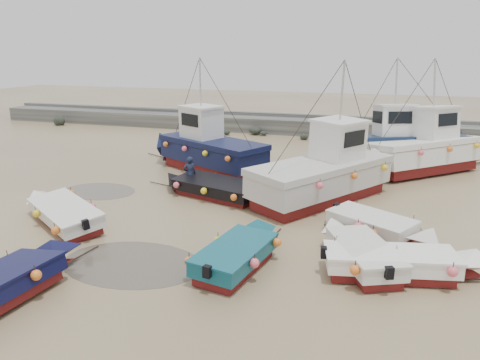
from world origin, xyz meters
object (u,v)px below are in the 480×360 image
at_px(dinghy_2, 240,250).
at_px(dinghy_6, 360,248).
at_px(dinghy_3, 403,261).
at_px(cabin_boat_0, 205,147).
at_px(dinghy_0, 63,210).
at_px(cabin_boat_1, 330,171).
at_px(person, 190,191).
at_px(dinghy_4, 211,185).
at_px(dinghy_5, 380,225).
at_px(cabin_boat_3, 431,148).
at_px(cabin_boat_2, 398,144).

relative_size(dinghy_2, dinghy_6, 1.06).
relative_size(dinghy_3, cabin_boat_0, 0.67).
bearing_deg(dinghy_6, dinghy_0, 152.62).
bearing_deg(cabin_boat_1, person, -139.95).
distance_m(dinghy_6, cabin_boat_1, 6.98).
distance_m(dinghy_0, dinghy_4, 6.65).
height_order(dinghy_5, cabin_boat_0, cabin_boat_0).
xyz_separation_m(dinghy_2, dinghy_4, (-3.55, 6.57, -0.02)).
height_order(cabin_boat_1, person, cabin_boat_1).
bearing_deg(dinghy_6, cabin_boat_3, 51.63).
xyz_separation_m(cabin_boat_2, person, (-9.59, -8.17, -1.36)).
distance_m(cabin_boat_1, person, 6.79).
relative_size(dinghy_3, dinghy_4, 0.95).
height_order(dinghy_3, person, dinghy_3).
distance_m(dinghy_0, dinghy_6, 11.48).
distance_m(dinghy_3, cabin_boat_3, 14.06).
bearing_deg(cabin_boat_1, cabin_boat_3, 86.87).
height_order(dinghy_4, cabin_boat_0, cabin_boat_0).
relative_size(dinghy_4, person, 3.76).
height_order(dinghy_0, dinghy_6, same).
height_order(dinghy_4, person, dinghy_4).
bearing_deg(dinghy_2, cabin_boat_2, 81.83).
height_order(dinghy_2, cabin_boat_3, cabin_boat_3).
bearing_deg(cabin_boat_1, dinghy_0, -114.19).
bearing_deg(cabin_boat_2, person, 107.74).
xyz_separation_m(dinghy_0, dinghy_6, (11.47, -0.23, 0.02)).
xyz_separation_m(dinghy_4, cabin_boat_2, (8.32, 8.64, 0.82)).
relative_size(dinghy_3, cabin_boat_2, 0.66).
xyz_separation_m(dinghy_3, cabin_boat_1, (-3.15, 7.23, 0.78)).
relative_size(dinghy_3, cabin_boat_1, 0.64).
bearing_deg(dinghy_5, cabin_boat_0, -96.68).
bearing_deg(dinghy_6, cabin_boat_2, 59.01).
bearing_deg(dinghy_5, dinghy_4, -80.23).
bearing_deg(dinghy_0, cabin_boat_0, 20.31).
bearing_deg(dinghy_0, dinghy_4, -7.24).
relative_size(dinghy_3, person, 3.57).
bearing_deg(dinghy_2, cabin_boat_1, 86.75).
relative_size(dinghy_6, cabin_boat_3, 0.65).
bearing_deg(person, cabin_boat_0, -112.80).
bearing_deg(cabin_boat_3, cabin_boat_1, -79.01).
bearing_deg(dinghy_6, dinghy_4, 117.32).
xyz_separation_m(dinghy_5, cabin_boat_3, (2.31, 11.08, 0.79)).
relative_size(dinghy_2, person, 3.22).
height_order(dinghy_3, cabin_boat_3, cabin_boat_3).
bearing_deg(dinghy_5, cabin_boat_3, -161.07).
xyz_separation_m(dinghy_4, cabin_boat_1, (5.31, 1.40, 0.79)).
bearing_deg(dinghy_0, person, 4.42).
bearing_deg(dinghy_2, dinghy_4, 127.59).
bearing_deg(dinghy_4, dinghy_5, -93.90).
bearing_deg(dinghy_3, dinghy_2, -93.89).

